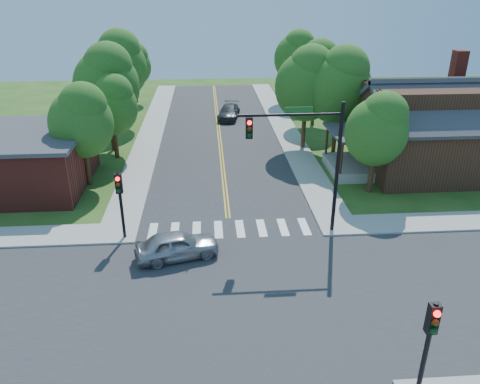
{
  "coord_description": "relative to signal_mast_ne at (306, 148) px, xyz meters",
  "views": [
    {
      "loc": [
        -1.06,
        -16.46,
        12.57
      ],
      "look_at": [
        0.61,
        6.36,
        2.2
      ],
      "focal_mm": 35.0,
      "sensor_mm": 36.0,
      "label": 1
    }
  ],
  "objects": [
    {
      "name": "sidewalk_ne",
      "position": [
        11.9,
        10.23,
        -4.78
      ],
      "size": [
        40.0,
        40.0,
        0.14
      ],
      "color": "#9E9B93",
      "rests_on": "ground"
    },
    {
      "name": "road_ns",
      "position": [
        -3.91,
        -5.59,
        -4.83
      ],
      "size": [
        10.0,
        90.0,
        0.04
      ],
      "primitive_type": "cube",
      "color": "#2D2D30",
      "rests_on": "ground"
    },
    {
      "name": "tree_w_b",
      "position": [
        -12.5,
        14.67,
        0.74
      ],
      "size": [
        5.02,
        4.77,
        8.53
      ],
      "color": "#382314",
      "rests_on": "ground"
    },
    {
      "name": "building_nw",
      "position": [
        -18.11,
        7.61,
        -2.97
      ],
      "size": [
        10.4,
        8.4,
        3.73
      ],
      "color": "maroon",
      "rests_on": "ground"
    },
    {
      "name": "house_ne",
      "position": [
        11.19,
        8.65,
        -1.52
      ],
      "size": [
        13.05,
        8.8,
        7.11
      ],
      "color": "#311E11",
      "rests_on": "ground"
    },
    {
      "name": "tree_e_b",
      "position": [
        5.13,
        12.66,
        0.66
      ],
      "size": [
        4.94,
        4.7,
        8.4
      ],
      "color": "#382314",
      "rests_on": "ground"
    },
    {
      "name": "signal_mast_ne",
      "position": [
        0.0,
        0.0,
        0.0
      ],
      "size": [
        5.3,
        0.42,
        7.2
      ],
      "color": "black",
      "rests_on": "ground"
    },
    {
      "name": "tree_w_a",
      "position": [
        -12.9,
        7.56,
        -0.31
      ],
      "size": [
        4.08,
        3.88,
        6.94
      ],
      "color": "#382314",
      "rests_on": "ground"
    },
    {
      "name": "crosswalk_north",
      "position": [
        -3.91,
        0.61,
        -4.8
      ],
      "size": [
        8.85,
        2.0,
        0.01
      ],
      "color": "white",
      "rests_on": "ground"
    },
    {
      "name": "sidewalk_nw",
      "position": [
        -19.73,
        10.23,
        -4.78
      ],
      "size": [
        40.0,
        40.0,
        0.14
      ],
      "color": "#9E9B93",
      "rests_on": "ground"
    },
    {
      "name": "car_dgrey",
      "position": [
        -2.77,
        23.35,
        -4.19
      ],
      "size": [
        3.5,
        5.23,
        1.32
      ],
      "primitive_type": "imported",
      "rotation": [
        0.0,
        0.0,
        -0.18
      ],
      "color": "#313436",
      "rests_on": "ground"
    },
    {
      "name": "tree_e_a",
      "position": [
        5.53,
        5.01,
        -0.51
      ],
      "size": [
        3.9,
        3.7,
        6.62
      ],
      "color": "#382314",
      "rests_on": "ground"
    },
    {
      "name": "signal_pole_nw",
      "position": [
        -9.51,
        -0.01,
        -2.19
      ],
      "size": [
        0.34,
        0.42,
        3.8
      ],
      "color": "black",
      "rests_on": "ground"
    },
    {
      "name": "car_silver",
      "position": [
        -6.62,
        -2.09,
        -4.15
      ],
      "size": [
        3.6,
        4.88,
        1.39
      ],
      "primitive_type": "imported",
      "rotation": [
        0.0,
        0.0,
        1.82
      ],
      "color": "#A8ABAF",
      "rests_on": "ground"
    },
    {
      "name": "tree_w_d",
      "position": [
        -12.76,
        30.95,
        -0.53
      ],
      "size": [
        3.88,
        3.69,
        6.6
      ],
      "color": "#382314",
      "rests_on": "ground"
    },
    {
      "name": "tree_bldg",
      "position": [
        -11.93,
        12.76,
        -0.58
      ],
      "size": [
        3.84,
        3.65,
        6.53
      ],
      "color": "#382314",
      "rests_on": "ground"
    },
    {
      "name": "ground",
      "position": [
        -3.91,
        -5.59,
        -4.85
      ],
      "size": [
        100.0,
        100.0,
        0.0
      ],
      "primitive_type": "plane",
      "color": "#245019",
      "rests_on": "ground"
    },
    {
      "name": "tree_house",
      "position": [
        2.88,
        13.82,
        0.6
      ],
      "size": [
        4.89,
        4.64,
        8.31
      ],
      "color": "#382314",
      "rests_on": "ground"
    },
    {
      "name": "tree_e_d",
      "position": [
        4.94,
        29.55,
        0.37
      ],
      "size": [
        4.69,
        4.45,
        7.97
      ],
      "color": "#382314",
      "rests_on": "ground"
    },
    {
      "name": "tree_w_c",
      "position": [
        -12.78,
        21.9,
        0.95
      ],
      "size": [
        5.2,
        4.94,
        8.84
      ],
      "color": "#382314",
      "rests_on": "ground"
    },
    {
      "name": "centerline",
      "position": [
        -3.91,
        -5.59,
        -4.8
      ],
      "size": [
        0.3,
        90.0,
        0.01
      ],
      "color": "gold",
      "rests_on": "ground"
    },
    {
      "name": "road_ew",
      "position": [
        -3.91,
        -5.59,
        -4.83
      ],
      "size": [
        90.0,
        10.0,
        0.04
      ],
      "primitive_type": "cube",
      "color": "#2D2D30",
      "rests_on": "ground"
    },
    {
      "name": "intersection_patch",
      "position": [
        -3.91,
        -5.59,
        -4.85
      ],
      "size": [
        10.2,
        10.2,
        0.06
      ],
      "primitive_type": "cube",
      "color": "#2D2D30",
      "rests_on": "ground"
    },
    {
      "name": "signal_pole_se",
      "position": [
        1.69,
        -11.21,
        -2.19
      ],
      "size": [
        0.34,
        0.42,
        3.8
      ],
      "color": "black",
      "rests_on": "ground"
    },
    {
      "name": "tree_e_c",
      "position": [
        5.14,
        20.6,
        0.37
      ],
      "size": [
        4.69,
        4.46,
        7.98
      ],
      "color": "#382314",
      "rests_on": "ground"
    }
  ]
}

